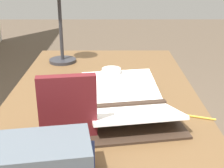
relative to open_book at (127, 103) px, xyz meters
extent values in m
cube|color=brown|center=(0.09, 0.09, -0.04)|extent=(1.39, 0.77, 0.03)
cube|color=brown|center=(0.74, -0.24, -0.41)|extent=(0.06, 0.06, 0.71)
cube|color=brown|center=(0.74, 0.42, -0.41)|extent=(0.06, 0.06, 0.71)
cube|color=#38281E|center=(0.00, 0.00, -0.01)|extent=(0.07, 0.30, 0.02)
cube|color=#38281E|center=(-0.13, -0.02, -0.02)|extent=(0.28, 0.34, 0.01)
cube|color=#38281E|center=(0.13, 0.02, -0.02)|extent=(0.28, 0.34, 0.01)
cube|color=white|center=(-0.12, -0.02, 0.01)|extent=(0.26, 0.32, 0.07)
cube|color=white|center=(0.12, 0.02, 0.01)|extent=(0.26, 0.32, 0.07)
cube|color=#1E284C|center=(-0.42, 0.22, 0.03)|extent=(0.18, 0.26, 0.03)
cube|color=slate|center=(-0.42, 0.22, 0.07)|extent=(0.19, 0.26, 0.05)
cube|color=maroon|center=(-0.21, 0.19, 0.08)|extent=(0.06, 0.17, 0.20)
cylinder|color=#2D2D33|center=(0.56, 0.32, -0.01)|extent=(0.14, 0.14, 0.02)
cylinder|color=#2D2D33|center=(0.56, 0.32, 0.15)|extent=(0.02, 0.02, 0.32)
cylinder|color=white|center=(0.21, 0.06, 0.02)|extent=(0.08, 0.08, 0.08)
torus|color=white|center=(0.24, 0.08, 0.02)|extent=(0.04, 0.04, 0.05)
cylinder|color=gold|center=(-0.08, -0.23, -0.02)|extent=(0.06, 0.15, 0.01)
camera|label=1|loc=(-1.04, 0.06, 0.49)|focal=50.00mm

